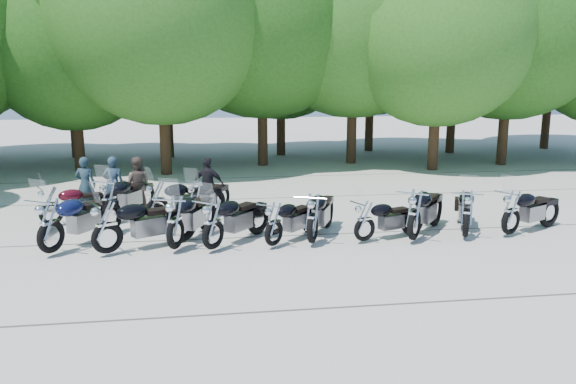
{
  "coord_description": "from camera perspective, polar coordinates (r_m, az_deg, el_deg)",
  "views": [
    {
      "loc": [
        -1.9,
        -11.67,
        3.78
      ],
      "look_at": [
        0.0,
        1.5,
        1.1
      ],
      "focal_mm": 35.0,
      "sensor_mm": 36.0,
      "label": 1
    }
  ],
  "objects": [
    {
      "name": "ground",
      "position": [
        12.41,
        0.99,
        -6.34
      ],
      "size": [
        90.0,
        90.0,
        0.0
      ],
      "primitive_type": "plane",
      "color": "#AAA399",
      "rests_on": "ground"
    },
    {
      "name": "tree_2",
      "position": [
        25.13,
        -21.16,
        14.14
      ],
      "size": [
        7.31,
        7.31,
        8.97
      ],
      "color": "#3A2614",
      "rests_on": "ground"
    },
    {
      "name": "tree_3",
      "position": [
        23.11,
        -12.91,
        17.43
      ],
      "size": [
        8.7,
        8.7,
        10.67
      ],
      "color": "#3A2614",
      "rests_on": "ground"
    },
    {
      "name": "tree_4",
      "position": [
        25.04,
        -2.7,
        17.92
      ],
      "size": [
        9.13,
        9.13,
        11.2
      ],
      "color": "#3A2614",
      "rests_on": "ground"
    },
    {
      "name": "tree_5",
      "position": [
        25.86,
        6.74,
        17.51
      ],
      "size": [
        9.04,
        9.04,
        11.1
      ],
      "color": "#3A2614",
      "rests_on": "ground"
    },
    {
      "name": "tree_6",
      "position": [
        24.48,
        15.12,
        15.77
      ],
      "size": [
        8.0,
        8.0,
        9.82
      ],
      "color": "#3A2614",
      "rests_on": "ground"
    },
    {
      "name": "tree_7",
      "position": [
        26.99,
        21.78,
        16.16
      ],
      "size": [
        8.79,
        8.79,
        10.79
      ],
      "color": "#3A2614",
      "rests_on": "ground"
    },
    {
      "name": "tree_10",
      "position": [
        29.4,
        -21.44,
        14.28
      ],
      "size": [
        7.78,
        7.78,
        9.55
      ],
      "color": "#3A2614",
      "rests_on": "ground"
    },
    {
      "name": "tree_11",
      "position": [
        28.21,
        -12.39,
        14.62
      ],
      "size": [
        7.56,
        7.56,
        9.28
      ],
      "color": "#3A2614",
      "rests_on": "ground"
    },
    {
      "name": "tree_12",
      "position": [
        28.45,
        -0.74,
        15.31
      ],
      "size": [
        7.88,
        7.88,
        9.67
      ],
      "color": "#3A2614",
      "rests_on": "ground"
    },
    {
      "name": "tree_13",
      "position": [
        30.47,
        8.5,
        15.52
      ],
      "size": [
        8.31,
        8.31,
        10.2
      ],
      "color": "#3A2614",
      "rests_on": "ground"
    },
    {
      "name": "tree_14",
      "position": [
        30.55,
        16.7,
        14.77
      ],
      "size": [
        8.02,
        8.02,
        9.84
      ],
      "color": "#3A2614",
      "rests_on": "ground"
    },
    {
      "name": "tree_15",
      "position": [
        34.3,
        25.53,
        15.75
      ],
      "size": [
        9.67,
        9.67,
        11.86
      ],
      "color": "#3A2614",
      "rests_on": "ground"
    },
    {
      "name": "motorcycle_0",
      "position": [
        13.14,
        -23.04,
        -2.97
      ],
      "size": [
        2.0,
        2.6,
        1.45
      ],
      "primitive_type": null,
      "rotation": [
        0.0,
        0.0,
        2.6
      ],
      "color": "#0C1238",
      "rests_on": "ground"
    },
    {
      "name": "motorcycle_1",
      "position": [
        12.69,
        -17.96,
        -3.26
      ],
      "size": [
        2.5,
        1.86,
        1.38
      ],
      "primitive_type": null,
      "rotation": [
        0.0,
        0.0,
        2.09
      ],
      "color": "black",
      "rests_on": "ground"
    },
    {
      "name": "motorcycle_2",
      "position": [
        12.64,
        -11.42,
        -2.87
      ],
      "size": [
        1.69,
        2.64,
        1.43
      ],
      "primitive_type": null,
      "rotation": [
        0.0,
        0.0,
        2.75
      ],
      "color": "black",
      "rests_on": "ground"
    },
    {
      "name": "motorcycle_3",
      "position": [
        12.5,
        -7.64,
        -3.1
      ],
      "size": [
        2.1,
        2.29,
        1.35
      ],
      "primitive_type": null,
      "rotation": [
        0.0,
        0.0,
        2.44
      ],
      "color": "black",
      "rests_on": "ground"
    },
    {
      "name": "motorcycle_4",
      "position": [
        12.68,
        -1.46,
        -3.14
      ],
      "size": [
        1.95,
        1.97,
        1.2
      ],
      "primitive_type": null,
      "rotation": [
        0.0,
        0.0,
        2.36
      ],
      "color": "black",
      "rests_on": "ground"
    },
    {
      "name": "motorcycle_5",
      "position": [
        12.86,
        2.52,
        -2.54
      ],
      "size": [
        1.65,
        2.53,
        1.38
      ],
      "primitive_type": null,
      "rotation": [
        0.0,
        0.0,
        2.73
      ],
      "color": "black",
      "rests_on": "ground"
    },
    {
      "name": "motorcycle_6",
      "position": [
        13.18,
        7.8,
        -2.81
      ],
      "size": [
        2.11,
        1.3,
        1.14
      ],
      "primitive_type": null,
      "rotation": [
        0.0,
        0.0,
        1.94
      ],
      "color": "black",
      "rests_on": "ground"
    },
    {
      "name": "motorcycle_7",
      "position": [
        13.4,
        12.75,
        -2.11
      ],
      "size": [
        2.17,
        2.48,
        1.44
      ],
      "primitive_type": null,
      "rotation": [
        0.0,
        0.0,
        2.48
      ],
      "color": "black",
      "rests_on": "ground"
    },
    {
      "name": "motorcycle_8",
      "position": [
        14.01,
        17.68,
        -1.96
      ],
      "size": [
        1.65,
        2.48,
        1.35
      ],
      "primitive_type": null,
      "rotation": [
        0.0,
        0.0,
        2.72
      ],
      "color": "black",
      "rests_on": "ground"
    },
    {
      "name": "motorcycle_9",
      "position": [
        14.61,
        21.75,
        -1.81
      ],
      "size": [
        2.37,
        1.65,
        1.3
      ],
      "primitive_type": null,
      "rotation": [
        0.0,
        0.0,
        2.03
      ],
      "color": "black",
      "rests_on": "ground"
    },
    {
      "name": "motorcycle_10",
      "position": [
        15.73,
        -22.98,
        -1.17
      ],
      "size": [
        2.22,
        1.52,
        1.21
      ],
      "primitive_type": null,
      "rotation": [
        0.0,
        0.0,
        2.02
      ],
      "color": "#3C0812",
      "rests_on": "ground"
    },
    {
      "name": "motorcycle_11",
      "position": [
        15.46,
        -17.7,
        -0.71
      ],
      "size": [
        1.73,
        2.5,
        1.37
      ],
      "primitive_type": null,
      "rotation": [
        0.0,
        0.0,
        2.68
      ],
      "color": "black",
      "rests_on": "ground"
    },
    {
      "name": "motorcycle_12",
      "position": [
        15.21,
        -13.14,
        -0.79
      ],
      "size": [
        2.36,
        1.69,
        1.3
      ],
      "primitive_type": null,
      "rotation": [
        0.0,
        0.0,
        2.06
      ],
      "color": "black",
      "rests_on": "ground"
    },
    {
      "name": "motorcycle_13",
      "position": [
        15.13,
        -9.39,
        -0.76
      ],
      "size": [
        1.65,
        2.31,
        1.27
      ],
      "primitive_type": null,
      "rotation": [
        0.0,
        0.0,
        2.66
      ],
      "color": "black",
      "rests_on": "ground"
    },
    {
      "name": "rider_0",
      "position": [
        17.09,
        -19.88,
        0.7
      ],
      "size": [
        0.66,
        0.5,
        1.62
      ],
      "primitive_type": "imported",
      "rotation": [
        0.0,
        0.0,
        2.94
      ],
      "color": "#1C303B",
      "rests_on": "ground"
    },
    {
      "name": "rider_1",
      "position": [
        16.7,
        -15.09,
        0.74
      ],
      "size": [
        0.85,
        0.7,
        1.62
      ],
      "primitive_type": "imported",
      "rotation": [
        0.0,
        0.0,
        3.03
      ],
      "color": "brown",
      "rests_on": "ground"
    },
    {
      "name": "rider_2",
      "position": [
        16.3,
        -8.09,
        0.73
      ],
      "size": [
        1.01,
        0.68,
        1.6
      ],
      "primitive_type": "imported",
      "rotation": [
        0.0,
        0.0,
        2.81
      ],
      "color": "black",
      "rests_on": "ground"
    },
    {
      "name": "rider_3",
      "position": [
        16.81,
        -17.3,
        0.72
      ],
      "size": [
        0.63,
        0.44,
        1.64
      ],
      "primitive_type": "imported",
      "rotation": [
        0.0,
        0.0,
        3.05
      ],
      "color": "#213546",
      "rests_on": "ground"
    }
  ]
}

